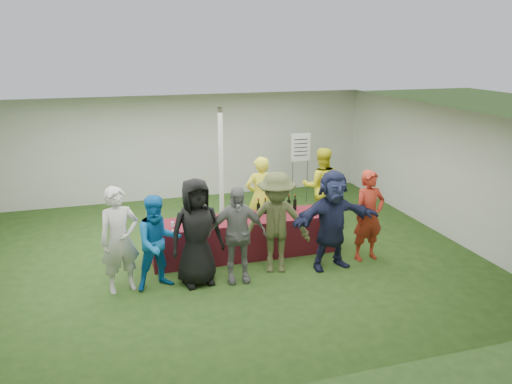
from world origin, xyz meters
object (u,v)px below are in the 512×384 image
object	(u,v)px
staff_back	(321,186)
customer_4	(276,223)
dump_bucket	(325,210)
customer_6	(369,216)
staff_pourer	(260,197)
customer_1	(158,242)
customer_5	(332,220)
customer_0	(120,240)
serving_table	(246,236)
wine_list_sign	(301,153)
customer_2	(197,232)
customer_3	(237,234)

from	to	relation	value
staff_back	customer_4	bearing A→B (deg)	65.23
dump_bucket	customer_6	size ratio (longest dim) A/B	0.14
staff_pourer	customer_1	bearing A→B (deg)	35.75
dump_bucket	customer_6	distance (m)	0.86
staff_pourer	customer_5	world-z (taller)	customer_5
customer_0	customer_4	distance (m)	2.67
serving_table	wine_list_sign	world-z (taller)	wine_list_sign
customer_6	customer_2	bearing A→B (deg)	176.04
dump_bucket	customer_6	world-z (taller)	customer_6
wine_list_sign	staff_pourer	size ratio (longest dim) A/B	1.04
customer_0	customer_1	size ratio (longest dim) A/B	1.11
serving_table	wine_list_sign	xyz separation A→B (m)	(2.19, 2.76, 0.94)
staff_pourer	customer_1	size ratio (longest dim) A/B	1.07
dump_bucket	customer_6	bearing A→B (deg)	-46.19
staff_back	customer_5	world-z (taller)	customer_5
customer_2	customer_6	world-z (taller)	customer_2
customer_2	customer_3	distance (m)	0.68
staff_back	customer_1	distance (m)	4.36
customer_0	wine_list_sign	bearing A→B (deg)	23.83
customer_1	dump_bucket	bearing A→B (deg)	-0.21
wine_list_sign	customer_6	bearing A→B (deg)	-90.68
staff_pourer	customer_2	bearing A→B (deg)	45.48
customer_2	wine_list_sign	bearing A→B (deg)	39.79
wine_list_sign	customer_0	xyz separation A→B (m)	(-4.54, -3.58, -0.42)
customer_3	customer_4	world-z (taller)	customer_4
wine_list_sign	customer_1	size ratio (longest dim) A/B	1.12
customer_0	customer_5	distance (m)	3.69
dump_bucket	customer_0	world-z (taller)	customer_0
staff_back	customer_4	world-z (taller)	customer_4
customer_5	customer_6	size ratio (longest dim) A/B	1.06
customer_3	customer_5	xyz separation A→B (m)	(1.77, 0.03, 0.06)
staff_pourer	customer_4	distance (m)	1.73
staff_pourer	customer_6	distance (m)	2.34
customer_3	serving_table	bearing A→B (deg)	72.40
customer_4	customer_5	xyz separation A→B (m)	(1.01, -0.14, -0.00)
customer_1	customer_5	size ratio (longest dim) A/B	0.88
dump_bucket	customer_4	size ratio (longest dim) A/B	0.13
staff_back	customer_4	xyz separation A→B (m)	(-1.76, -2.05, 0.04)
staff_back	customer_6	size ratio (longest dim) A/B	1.01
customer_0	customer_2	xyz separation A→B (m)	(1.24, -0.10, 0.03)
dump_bucket	customer_2	distance (m)	2.75
customer_5	customer_1	bearing A→B (deg)	173.69
staff_pourer	customer_3	xyz separation A→B (m)	(-0.99, -1.89, -0.01)
dump_bucket	wine_list_sign	world-z (taller)	wine_list_sign
dump_bucket	staff_pourer	distance (m)	1.48
serving_table	wine_list_sign	size ratio (longest dim) A/B	2.00
customer_3	customer_4	size ratio (longest dim) A/B	0.93
customer_4	customer_6	world-z (taller)	customer_4
wine_list_sign	staff_back	bearing A→B (deg)	-94.03
customer_3	customer_4	bearing A→B (deg)	18.54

